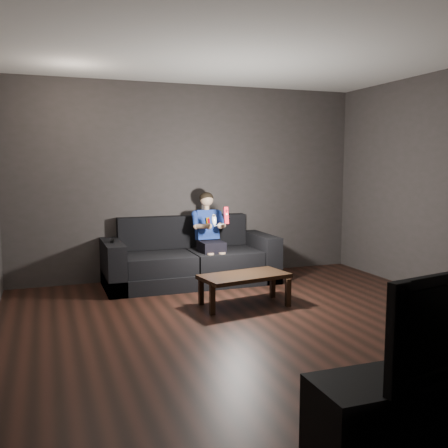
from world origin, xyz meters
name	(u,v)px	position (x,y,z in m)	size (l,w,h in m)	color
floor	(264,329)	(0.00, 0.00, 0.00)	(5.00, 5.00, 0.00)	black
back_wall	(191,182)	(0.00, 2.50, 1.35)	(5.00, 0.04, 2.70)	#383532
ceiling	(266,43)	(0.00, 0.00, 2.70)	(5.00, 5.00, 0.02)	silver
sofa	(190,262)	(-0.15, 2.09, 0.29)	(2.28, 0.99, 0.88)	black
child	(209,229)	(0.11, 2.02, 0.73)	(0.45, 0.55, 1.11)	black
wii_remote_red	(226,215)	(0.19, 1.60, 0.95)	(0.05, 0.08, 0.22)	red
nunchuk_white	(214,220)	(0.03, 1.60, 0.90)	(0.06, 0.09, 0.15)	silver
wii_remote_black	(113,241)	(-1.18, 2.00, 0.64)	(0.07, 0.17, 0.03)	black
coffee_table	(244,278)	(0.13, 0.82, 0.31)	(1.06, 0.65, 0.36)	black
media_console	(432,414)	(-0.03, -2.27, 0.25)	(1.40, 0.40, 0.50)	black
tv	(437,320)	(-0.03, -2.27, 0.78)	(0.97, 0.13, 0.56)	black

